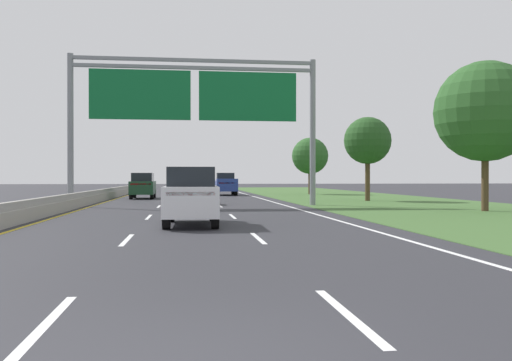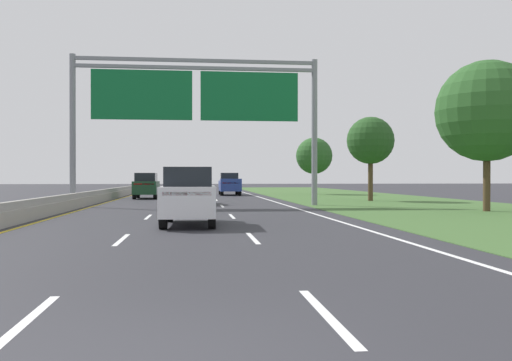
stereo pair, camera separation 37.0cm
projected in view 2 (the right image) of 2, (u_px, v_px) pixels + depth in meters
ground_plane at (192, 202)px, 40.17m from camera, size 220.00×220.00×0.00m
lane_striping at (192, 202)px, 39.71m from camera, size 11.96×106.00×0.01m
grass_verge_right at (379, 201)px, 41.70m from camera, size 14.00×110.00×0.02m
median_barrier_concrete at (98, 197)px, 39.44m from camera, size 0.60×110.00×0.85m
overhead_sign_gantry at (196, 101)px, 33.90m from camera, size 15.06×0.42×9.12m
pickup_truck_blue at (230, 184)px, 55.14m from camera, size 2.02×5.41×2.20m
car_darkgreen_left_lane_suv at (146, 185)px, 46.02m from camera, size 1.92×4.71×2.11m
car_black_centre_lane_sedan at (195, 192)px, 35.92m from camera, size 1.93×4.45×1.57m
car_white_centre_lane_suv at (189, 195)px, 20.41m from camera, size 2.00×4.74×2.11m
roadside_tree_near at (487, 111)px, 28.46m from camera, size 5.16×5.16×7.73m
roadside_tree_mid at (371, 141)px, 41.11m from camera, size 3.49×3.49×6.23m
roadside_tree_far at (314, 156)px, 57.21m from camera, size 3.74×3.74×5.85m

